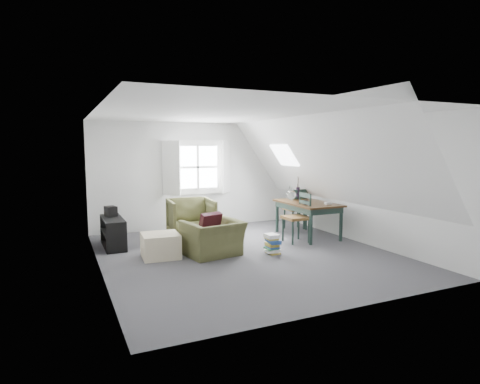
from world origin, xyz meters
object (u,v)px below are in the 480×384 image
armchair_far (191,238)px  ottoman (161,245)px  magazine_stack (272,244)px  dining_table (308,207)px  armchair_near (213,255)px  dining_chair_near (298,217)px  media_shelf (113,234)px  dining_chair_far (296,208)px

armchair_far → ottoman: armchair_far is taller
ottoman → magazine_stack: ottoman is taller
ottoman → dining_table: bearing=5.6°
armchair_near → dining_table: (2.41, 0.60, 0.65)m
dining_table → dining_chair_near: 0.59m
armchair_near → magazine_stack: 1.09m
ottoman → armchair_far: bearing=51.3°
dining_chair_near → media_shelf: size_ratio=0.90×
magazine_stack → media_shelf: bearing=146.7°
armchair_near → dining_chair_far: size_ratio=0.99×
ottoman → magazine_stack: size_ratio=1.75×
media_shelf → armchair_far: bearing=3.8°
ottoman → media_shelf: size_ratio=0.57×
armchair_near → ottoman: size_ratio=1.53×
armchair_near → dining_chair_far: bearing=-163.3°
ottoman → dining_table: dining_table is taller
armchair_far → ottoman: 1.50m
dining_table → dining_chair_far: bearing=77.5°
armchair_near → media_shelf: bearing=-51.4°
dining_table → magazine_stack: size_ratio=4.17×
armchair_near → ottoman: (-0.88, 0.27, 0.21)m
dining_chair_far → media_shelf: bearing=20.0°
armchair_far → media_shelf: size_ratio=0.85×
dining_table → ottoman: bearing=-173.8°
dining_table → dining_chair_far: dining_chair_far is taller
magazine_stack → dining_chair_far: bearing=46.6°
dining_table → dining_chair_near: size_ratio=1.50×
armchair_far → magazine_stack: (0.97, -1.77, 0.18)m
dining_chair_far → magazine_stack: 2.27m
dining_chair_far → media_shelf: dining_chair_far is taller
dining_table → dining_chair_far: size_ratio=1.54×
armchair_near → media_shelf: (-1.54, 1.36, 0.26)m
armchair_far → magazine_stack: armchair_far is taller
armchair_far → dining_chair_far: (2.52, -0.14, 0.51)m
ottoman → dining_chair_near: bearing=-0.3°
media_shelf → armchair_near: bearing=-40.4°
armchair_far → dining_chair_far: bearing=1.8°
media_shelf → dining_table: bearing=-10.0°
dining_chair_near → media_shelf: bearing=-102.3°
dining_table → dining_chair_far: (0.16, 0.70, -0.14)m
armchair_near → magazine_stack: size_ratio=2.68×
dining_chair_far → armchair_far: bearing=17.7°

